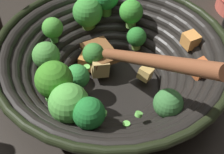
{
  "coord_description": "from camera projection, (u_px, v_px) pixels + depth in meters",
  "views": [
    {
      "loc": [
        0.06,
        0.39,
        0.44
      ],
      "look_at": [
        0.0,
        0.0,
        0.03
      ],
      "focal_mm": 51.12,
      "sensor_mm": 36.0,
      "label": 1
    }
  ],
  "objects": [
    {
      "name": "wok",
      "position": [
        111.0,
        62.0,
        0.54
      ],
      "size": [
        0.43,
        0.41,
        0.24
      ],
      "color": "black",
      "rests_on": "ground"
    },
    {
      "name": "ground_plane",
      "position": [
        113.0,
        87.0,
        0.59
      ],
      "size": [
        4.0,
        4.0,
        0.0
      ],
      "primitive_type": "plane",
      "color": "#28231E"
    }
  ]
}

